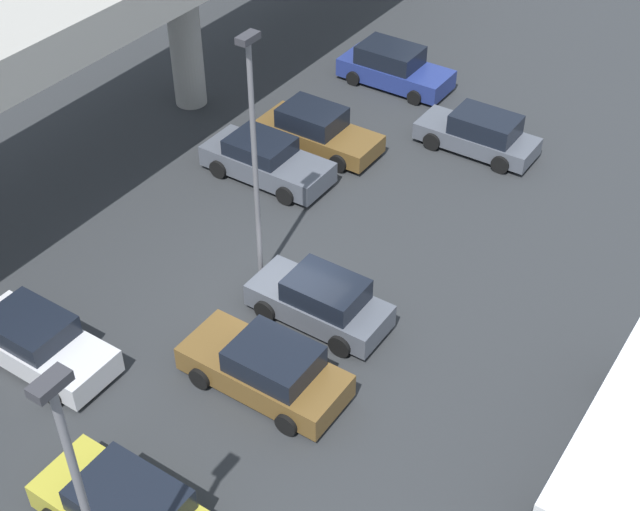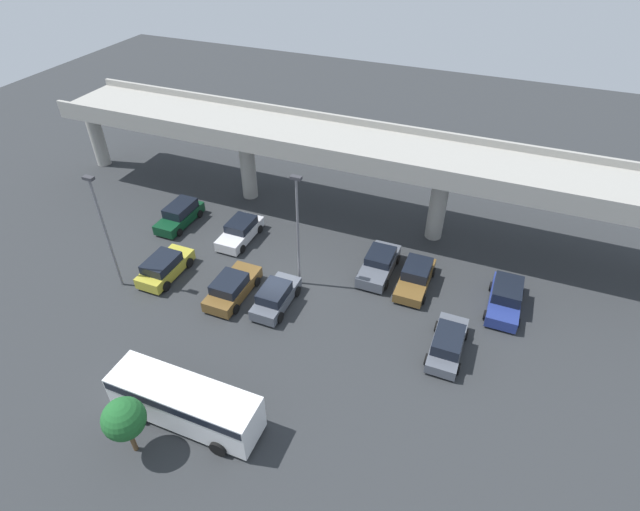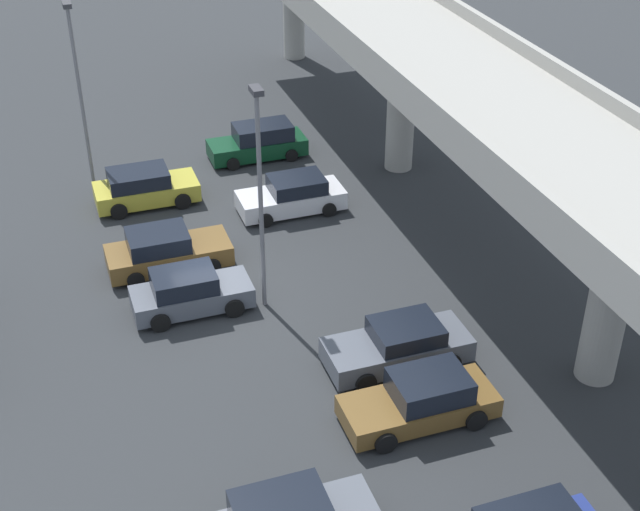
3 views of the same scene
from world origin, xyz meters
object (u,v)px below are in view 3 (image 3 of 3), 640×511
at_px(parked_car_1, 144,188).
at_px(parked_car_3, 166,251).
at_px(parked_car_4, 190,292).
at_px(lamp_post_near_aisle, 260,186).
at_px(parked_car_2, 292,196).
at_px(lamp_post_mid_lot, 79,85).
at_px(parked_car_6, 422,400).
at_px(parked_car_0, 259,142).
at_px(parked_car_5, 399,345).

xyz_separation_m(parked_car_1, parked_car_3, (5.51, -0.08, -0.03)).
relative_size(parked_car_4, lamp_post_near_aisle, 0.51).
xyz_separation_m(parked_car_2, lamp_post_mid_lot, (-5.01, -7.92, 4.21)).
relative_size(parked_car_3, lamp_post_mid_lot, 0.56).
bearing_deg(parked_car_6, parked_car_0, -90.98).
relative_size(parked_car_4, lamp_post_mid_lot, 0.51).
distance_m(parked_car_4, lamp_post_mid_lot, 11.86).
relative_size(parked_car_2, lamp_post_mid_lot, 0.54).
bearing_deg(lamp_post_near_aisle, parked_car_0, 165.09).
distance_m(parked_car_1, parked_car_5, 15.20).
distance_m(parked_car_1, parked_car_4, 8.62).
relative_size(parked_car_2, parked_car_6, 0.95).
height_order(parked_car_0, parked_car_5, parked_car_0).
bearing_deg(parked_car_4, parked_car_6, -55.55).
xyz_separation_m(parked_car_2, parked_car_4, (5.88, -5.76, 0.03)).
relative_size(parked_car_0, parked_car_1, 1.05).
bearing_deg(parked_car_4, parked_car_3, 94.96).
relative_size(lamp_post_near_aisle, lamp_post_mid_lot, 0.99).
relative_size(parked_car_4, parked_car_6, 0.90).
bearing_deg(parked_car_3, parked_car_1, 89.13).
xyz_separation_m(parked_car_0, lamp_post_mid_lot, (0.61, -8.01, 4.15)).
relative_size(parked_car_3, parked_car_6, 0.99).
bearing_deg(parked_car_4, lamp_post_mid_lot, 101.23).
bearing_deg(parked_car_5, parked_car_3, -53.53).
bearing_deg(parked_car_6, lamp_post_mid_lot, -67.92).
distance_m(parked_car_2, parked_car_6, 13.92).
xyz_separation_m(parked_car_3, parked_car_4, (3.11, 0.27, 0.01)).
distance_m(parked_car_0, parked_car_6, 19.55).
xyz_separation_m(parked_car_6, lamp_post_mid_lot, (-18.93, -7.68, 4.20)).
height_order(parked_car_1, parked_car_4, parked_car_4).
bearing_deg(lamp_post_near_aisle, parked_car_3, -141.26).
distance_m(parked_car_3, parked_car_6, 12.56).
relative_size(parked_car_1, parked_car_5, 0.92).
xyz_separation_m(parked_car_5, parked_car_6, (2.75, -0.43, 0.02)).
bearing_deg(parked_car_5, parked_car_2, -89.06).
height_order(parked_car_1, parked_car_6, parked_car_1).
distance_m(parked_car_0, parked_car_2, 5.63).
distance_m(parked_car_3, lamp_post_near_aisle, 6.25).
bearing_deg(parked_car_3, parked_car_6, -62.58).
distance_m(parked_car_0, lamp_post_mid_lot, 9.04).
height_order(parked_car_5, lamp_post_near_aisle, lamp_post_near_aisle).
xyz_separation_m(parked_car_4, lamp_post_mid_lot, (-10.89, -2.16, 4.18)).
height_order(parked_car_3, parked_car_6, parked_car_3).
xyz_separation_m(parked_car_0, parked_car_1, (2.88, -6.04, -0.01)).
xyz_separation_m(parked_car_5, lamp_post_near_aisle, (-4.77, -3.30, 4.19)).
bearing_deg(parked_car_6, lamp_post_near_aisle, -69.12).
bearing_deg(parked_car_0, parked_car_6, 89.02).
relative_size(parked_car_1, parked_car_3, 0.94).
bearing_deg(lamp_post_mid_lot, parked_car_2, 57.68).
relative_size(parked_car_6, lamp_post_mid_lot, 0.57).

